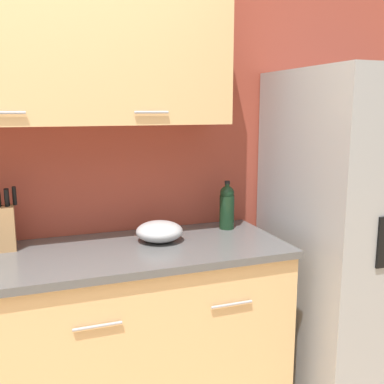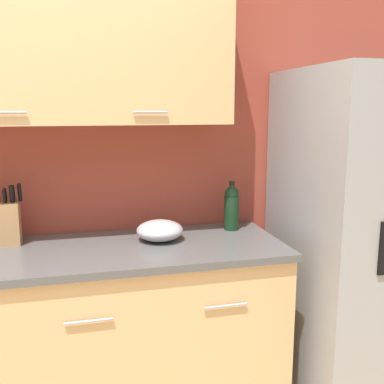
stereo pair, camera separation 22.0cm
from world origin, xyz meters
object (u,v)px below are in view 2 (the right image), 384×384
object	(u,v)px
refrigerator	(377,238)
knife_block	(7,222)
wine_bottle	(231,207)
mixing_bowl	(160,230)

from	to	relation	value
refrigerator	knife_block	size ratio (longest dim) A/B	5.83
refrigerator	wine_bottle	size ratio (longest dim) A/B	6.62
refrigerator	knife_block	world-z (taller)	refrigerator
knife_block	wine_bottle	world-z (taller)	knife_block
wine_bottle	knife_block	bearing A→B (deg)	179.71
refrigerator	wine_bottle	bearing A→B (deg)	161.55
knife_block	mixing_bowl	size ratio (longest dim) A/B	1.29
mixing_bowl	refrigerator	bearing A→B (deg)	-7.11
knife_block	mixing_bowl	bearing A→B (deg)	-8.54
refrigerator	mixing_bowl	size ratio (longest dim) A/B	7.53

